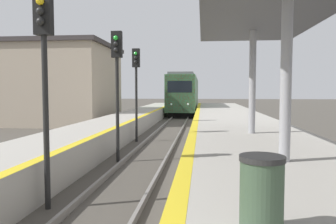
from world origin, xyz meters
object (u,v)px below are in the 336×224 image
Objects in this scene: signal_mid at (117,71)px; signal_far at (136,77)px; signal_near at (44,58)px; trash_bin at (262,194)px; train at (185,94)px.

signal_mid and signal_far have the same top height.
trash_bin is at bearing -37.28° from signal_near.
trash_bin is (2.63, -34.48, -0.75)m from train.
signal_near is 5.40× the size of trash_bin.
trash_bin is (3.90, -2.97, -1.78)m from signal_near.
trash_bin is at bearing -64.73° from signal_mid.
signal_mid is 4.64m from signal_far.
signal_far is (-1.23, -22.24, 1.03)m from train.
signal_mid is at bearing -92.05° from train.
signal_mid is (0.31, 4.64, 0.00)m from signal_near.
signal_far is (-0.27, 4.64, 0.00)m from signal_mid.
train is 22.30m from signal_far.
signal_mid is 5.40× the size of trash_bin.
train is 31.56m from signal_near.
signal_near is at bearing -93.80° from signal_mid.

